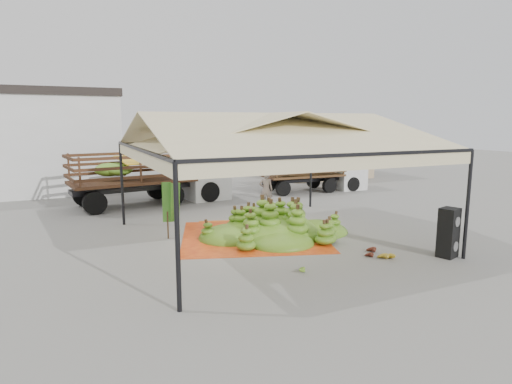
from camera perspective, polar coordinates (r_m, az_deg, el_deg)
name	(u,v)px	position (r m, az deg, el deg)	size (l,w,h in m)	color
ground	(270,239)	(13.87, 1.84, -6.29)	(90.00, 90.00, 0.00)	slate
canopy_tent	(270,136)	(13.35, 1.92, 7.47)	(8.10, 8.10, 4.00)	black
building_tan	(316,146)	(29.66, 8.03, 6.09)	(6.30, 5.30, 4.10)	tan
tarp_left	(253,236)	(14.19, -0.40, -5.89)	(4.59, 4.37, 0.01)	orange
tarp_right	(258,234)	(14.49, 0.29, -5.57)	(3.99, 4.19, 0.01)	orange
banana_heap	(279,219)	(14.20, 3.07, -3.56)	(5.29, 4.34, 1.13)	#4E7117
hand_yellow_a	(389,256)	(12.40, 17.28, -8.14)	(0.45, 0.37, 0.20)	gold
hand_yellow_b	(382,256)	(12.34, 16.42, -8.14)	(0.49, 0.40, 0.22)	gold
hand_red_a	(368,254)	(12.40, 14.68, -8.05)	(0.42, 0.34, 0.19)	#521F12
hand_red_b	(369,249)	(12.87, 14.89, -7.34)	(0.50, 0.41, 0.23)	#612916
hand_green	(299,268)	(10.99, 5.72, -10.08)	(0.41, 0.34, 0.19)	#40801A
hanging_bunches	(257,156)	(13.95, 0.16, 4.76)	(3.24, 0.24, 0.20)	#4C841B
speaker_stack	(448,233)	(13.06, 24.27, -4.97)	(0.61, 0.57, 1.39)	black
banana_leaves	(173,235)	(14.59, -11.00, -5.67)	(0.96, 1.36, 3.70)	#2F6F1D
vendor	(266,190)	(18.49, 1.35, 0.28)	(0.59, 0.39, 1.63)	gray
truck_left	(158,171)	(20.23, -12.95, 2.78)	(7.34, 3.39, 2.43)	#512F1B
truck_right	(318,169)	(23.50, 8.25, 3.11)	(5.79, 2.20, 1.96)	#53381B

